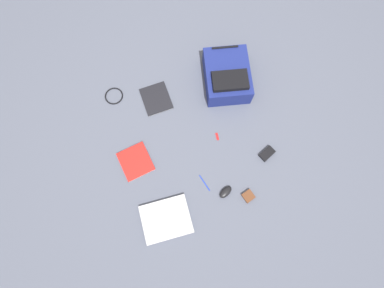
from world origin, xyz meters
The scene contains 11 objects.
ground_plane centered at (0.00, 0.00, 0.00)m, with size 4.20×4.20×0.00m, color #4C5160.
backpack centered at (0.37, 0.43, 0.09)m, with size 0.40×0.47×0.21m.
laptop centered at (-0.34, -0.48, 0.02)m, with size 0.34×0.27×0.03m.
book_blue centered at (-0.20, 0.43, 0.01)m, with size 0.23×0.26×0.01m.
book_red centered at (-0.46, -0.02, 0.01)m, with size 0.26×0.27×0.02m.
computer_mouse centered at (0.11, -0.41, 0.02)m, with size 0.06×0.11×0.03m, color black.
cable_coil centered at (-0.51, 0.54, 0.01)m, with size 0.14×0.14×0.01m, color black.
power_brick centered at (0.49, -0.22, 0.01)m, with size 0.07×0.11×0.03m, color black.
pen_black centered at (-0.01, -0.30, 0.00)m, with size 0.01×0.01×0.13m, color #1933B2.
earbud_pouch centered at (0.26, -0.48, 0.01)m, with size 0.07×0.07×0.03m, color #59331E.
usb_stick centered at (0.18, 0.01, 0.00)m, with size 0.02×0.06×0.01m, color #B21919.
Camera 1 is at (-0.19, -0.59, 2.18)m, focal length 28.26 mm.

